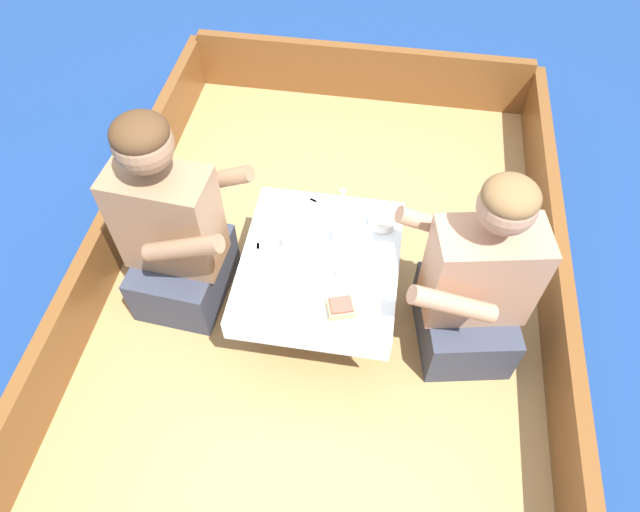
% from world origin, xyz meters
% --- Properties ---
extents(ground_plane, '(60.00, 60.00, 0.00)m').
position_xyz_m(ground_plane, '(0.00, 0.00, 0.00)').
color(ground_plane, navy).
extents(boat_deck, '(2.09, 3.06, 0.26)m').
position_xyz_m(boat_deck, '(0.00, 0.00, 0.13)').
color(boat_deck, '#A87F4C').
rests_on(boat_deck, ground_plane).
extents(gunwale_port, '(0.06, 3.06, 0.30)m').
position_xyz_m(gunwale_port, '(-1.02, 0.00, 0.41)').
color(gunwale_port, brown).
rests_on(gunwale_port, boat_deck).
extents(gunwale_starboard, '(0.06, 3.06, 0.30)m').
position_xyz_m(gunwale_starboard, '(1.02, 0.00, 0.41)').
color(gunwale_starboard, brown).
rests_on(gunwale_starboard, boat_deck).
extents(bow_coaming, '(1.97, 0.06, 0.34)m').
position_xyz_m(bow_coaming, '(0.00, 1.50, 0.43)').
color(bow_coaming, brown).
rests_on(bow_coaming, boat_deck).
extents(cockpit_table, '(0.64, 0.72, 0.39)m').
position_xyz_m(cockpit_table, '(0.00, -0.09, 0.61)').
color(cockpit_table, '#B2B2B7').
rests_on(cockpit_table, boat_deck).
extents(person_port, '(0.55, 0.47, 1.00)m').
position_xyz_m(person_port, '(-0.62, -0.07, 0.68)').
color(person_port, '#333847').
rests_on(person_port, boat_deck).
extents(person_starboard, '(0.58, 0.52, 0.95)m').
position_xyz_m(person_starboard, '(0.62, -0.13, 0.64)').
color(person_starboard, '#333847').
rests_on(person_starboard, boat_deck).
extents(plate_sandwich, '(0.19, 0.19, 0.01)m').
position_xyz_m(plate_sandwich, '(0.12, -0.32, 0.65)').
color(plate_sandwich, white).
rests_on(plate_sandwich, cockpit_table).
extents(plate_bread, '(0.17, 0.17, 0.01)m').
position_xyz_m(plate_bread, '(-0.15, 0.14, 0.65)').
color(plate_bread, white).
rests_on(plate_bread, cockpit_table).
extents(sandwich, '(0.12, 0.11, 0.05)m').
position_xyz_m(sandwich, '(0.12, -0.32, 0.68)').
color(sandwich, tan).
rests_on(sandwich, plate_sandwich).
extents(bowl_port_near, '(0.13, 0.13, 0.04)m').
position_xyz_m(bowl_port_near, '(0.14, -0.15, 0.67)').
color(bowl_port_near, white).
rests_on(bowl_port_near, cockpit_table).
extents(bowl_starboard_near, '(0.12, 0.12, 0.04)m').
position_xyz_m(bowl_starboard_near, '(0.23, 0.14, 0.67)').
color(bowl_starboard_near, white).
rests_on(bowl_starboard_near, cockpit_table).
extents(coffee_cup_port, '(0.10, 0.07, 0.07)m').
position_xyz_m(coffee_cup_port, '(0.07, 0.02, 0.68)').
color(coffee_cup_port, white).
rests_on(coffee_cup_port, cockpit_table).
extents(coffee_cup_starboard, '(0.09, 0.06, 0.07)m').
position_xyz_m(coffee_cup_starboard, '(-0.13, -0.04, 0.68)').
color(coffee_cup_starboard, white).
rests_on(coffee_cup_starboard, cockpit_table).
extents(utensil_fork_port, '(0.16, 0.09, 0.00)m').
position_xyz_m(utensil_fork_port, '(-0.03, 0.20, 0.65)').
color(utensil_fork_port, silver).
rests_on(utensil_fork_port, cockpit_table).
extents(utensil_spoon_port, '(0.05, 0.17, 0.01)m').
position_xyz_m(utensil_spoon_port, '(0.05, 0.26, 0.65)').
color(utensil_spoon_port, silver).
rests_on(utensil_spoon_port, cockpit_table).
extents(utensil_knife_starboard, '(0.03, 0.17, 0.00)m').
position_xyz_m(utensil_knife_starboard, '(-0.07, -0.19, 0.65)').
color(utensil_knife_starboard, silver).
rests_on(utensil_knife_starboard, cockpit_table).
extents(utensil_fork_starboard, '(0.05, 0.17, 0.00)m').
position_xyz_m(utensil_fork_starboard, '(-0.25, -0.11, 0.65)').
color(utensil_fork_starboard, silver).
rests_on(utensil_fork_starboard, cockpit_table).
extents(utensil_knife_port, '(0.16, 0.09, 0.00)m').
position_xyz_m(utensil_knife_port, '(0.17, 0.01, 0.65)').
color(utensil_knife_port, silver).
rests_on(utensil_knife_port, cockpit_table).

